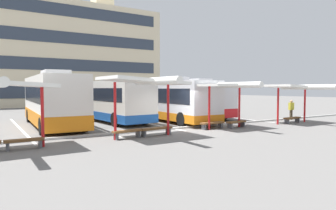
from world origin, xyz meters
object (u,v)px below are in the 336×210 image
Objects in this scene: bench_1 at (24,142)px; bench_4 at (212,124)px; coach_bus_1 at (109,100)px; bench_5 at (236,123)px; coach_bus_0 at (53,101)px; bench_6 at (292,119)px; waiting_shelter_2 at (228,86)px; coach_bus_2 at (164,100)px; waiting_passenger_0 at (291,108)px; waiting_shelter_1 at (145,82)px; coach_bus_3 at (191,99)px; waiting_shelter_3 at (295,88)px; bench_3 at (156,129)px; bench_2 at (127,132)px.

bench_4 is at bearing 3.58° from bench_1.
bench_5 is at bearing -55.14° from coach_bus_1.
coach_bus_0 reaches higher than bench_6.
bench_4 is at bearing 152.89° from waiting_shelter_2.
waiting_passenger_0 is at bearing -31.43° from coach_bus_2.
waiting_shelter_1 is 3.04× the size of waiting_passenger_0.
coach_bus_3 is 8.83m from waiting_passenger_0.
waiting_shelter_3 is (15.86, -7.78, 0.94)m from coach_bus_0.
coach_bus_0 reaches higher than coach_bus_3.
bench_3 is at bearing -93.15° from coach_bus_1.
bench_1 and bench_3 have the same top height.
waiting_shelter_2 is (5.35, -0.03, 2.47)m from bench_3.
bench_1 is 0.36× the size of waiting_shelter_2.
coach_bus_0 is 12.68m from bench_5.
bench_4 is (6.25, 0.50, 0.00)m from bench_2.
coach_bus_3 reaches higher than bench_5.
coach_bus_3 is 6.23× the size of waiting_passenger_0.
bench_2 is 8.05m from bench_5.
coach_bus_3 is 6.59× the size of bench_1.
bench_4 is at bearing 4.61° from bench_2.
waiting_shelter_1 is 2.81m from bench_3.
bench_1 is (-2.68, -7.57, -1.43)m from coach_bus_0.
bench_2 is (2.27, -7.38, -1.43)m from coach_bus_0.
waiting_shelter_1 is at bearing -137.17° from coach_bus_3.
waiting_shelter_2 is 6.45m from waiting_shelter_3.
waiting_shelter_3 is (6.44, -0.44, -0.10)m from waiting_shelter_2.
waiting_shelter_3 is (12.68, -0.06, -0.27)m from waiting_shelter_1.
coach_bus_3 is 6.03× the size of bench_4.
coach_bus_1 reaches higher than waiting_passenger_0.
coach_bus_2 is at bearing 94.86° from waiting_shelter_2.
coach_bus_2 reaches higher than waiting_passenger_0.
coach_bus_3 is 9.06m from waiting_shelter_2.
bench_4 is (4.45, 0.43, -0.01)m from bench_3.
coach_bus_0 is at bearing 142.09° from waiting_shelter_2.
bench_6 is 1.07× the size of waiting_passenger_0.
coach_bus_1 is 8.10m from coach_bus_3.
bench_2 is at bearing -179.01° from bench_5.
bench_5 is (-2.32, -8.29, -1.29)m from coach_bus_3.
waiting_shelter_1 is 3.02× the size of bench_5.
waiting_shelter_3 is 3.36m from waiting_passenger_0.
bench_5 is (5.79, -8.31, -1.34)m from coach_bus_1.
coach_bus_1 is at bearing 86.85° from bench_3.
waiting_passenger_0 is (7.72, 1.34, 0.64)m from bench_5.
waiting_shelter_1 is at bearing -20.93° from bench_2.
coach_bus_0 reaches higher than waiting_shelter_2.
bench_4 is (-0.30, -6.61, -1.32)m from coach_bus_2.
coach_bus_0 is at bearing 119.13° from bench_3.
coach_bus_0 is 6.49× the size of waiting_passenger_0.
bench_3 is 11.79m from bench_6.
bench_5 is at bearing 3.87° from waiting_shelter_1.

